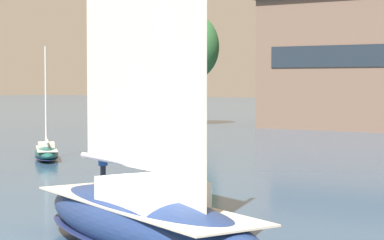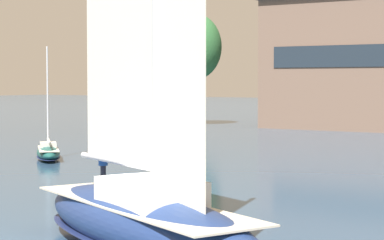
{
  "view_description": "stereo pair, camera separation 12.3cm",
  "coord_description": "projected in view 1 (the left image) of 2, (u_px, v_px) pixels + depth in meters",
  "views": [
    {
      "loc": [
        14.26,
        -19.28,
        5.58
      ],
      "look_at": [
        0.0,
        3.0,
        4.19
      ],
      "focal_mm": 70.0,
      "sensor_mm": 36.0,
      "label": 1
    },
    {
      "loc": [
        14.36,
        -19.22,
        5.58
      ],
      "look_at": [
        0.0,
        3.0,
        4.19
      ],
      "focal_mm": 70.0,
      "sensor_mm": 36.0,
      "label": 2
    }
  ],
  "objects": [
    {
      "name": "sailboat_main",
      "position": [
        142.0,
        214.0,
        24.1
      ],
      "size": [
        12.41,
        8.02,
        16.59
      ],
      "color": "navy",
      "rests_on": "ground"
    },
    {
      "name": "sailboat_moored_near_marina",
      "position": [
        46.0,
        152.0,
        52.77
      ],
      "size": [
        5.3,
        5.23,
        8.02
      ],
      "color": "#194C47",
      "rests_on": "ground"
    },
    {
      "name": "tree_shore_right",
      "position": [
        192.0,
        47.0,
        93.34
      ],
      "size": [
        6.79,
        6.79,
        13.98
      ],
      "color": "brown",
      "rests_on": "ground"
    }
  ]
}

